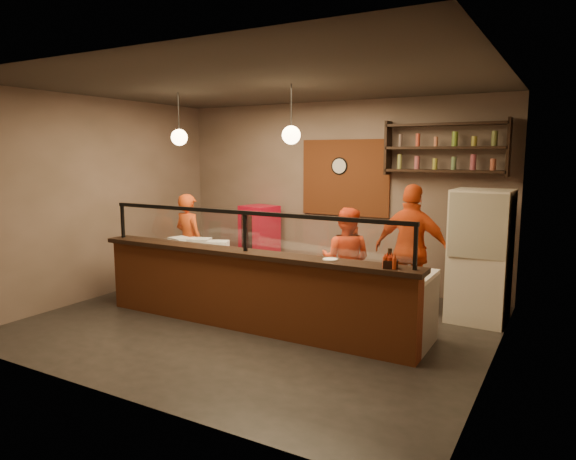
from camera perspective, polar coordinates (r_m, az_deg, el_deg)
The scene contains 29 objects.
floor at distance 7.20m, azimuth -3.28°, elevation -10.26°, with size 6.00×6.00×0.00m, color black.
ceiling at distance 6.87m, azimuth -3.52°, elevation 15.90°, with size 6.00×6.00×0.00m, color #332D27.
wall_back at distance 9.05m, azimuth 5.24°, elevation 3.94°, with size 6.00×6.00×0.00m, color #776157.
wall_left at distance 8.84m, azimuth -20.00°, elevation 3.36°, with size 5.00×5.00×0.00m, color #776157.
wall_right at distance 5.81m, azimuth 22.32°, elevation 0.82°, with size 5.00×5.00×0.00m, color #776157.
wall_front at distance 4.96m, azimuth -19.25°, elevation -0.23°, with size 6.00×6.00×0.00m, color #776157.
brick_patch at distance 8.92m, azimuth 6.36°, elevation 5.79°, with size 1.60×0.04×1.30m, color brown.
service_counter at distance 6.81m, azimuth -4.69°, elevation -6.97°, with size 4.60×0.25×1.00m, color brown.
counter_ledge at distance 6.69m, azimuth -4.75°, elevation -2.59°, with size 4.70×0.37×0.06m, color black.
worktop_cabinet at distance 7.23m, azimuth -2.45°, elevation -6.64°, with size 4.60×0.75×0.85m, color gray.
worktop at distance 7.13m, azimuth -2.47°, elevation -3.14°, with size 4.60×0.75×0.05m, color silver.
sneeze_guard at distance 6.63m, azimuth -4.78°, elevation 0.30°, with size 4.50×0.05×0.52m.
wall_shelving at distance 8.24m, azimuth 17.05°, elevation 8.73°, with size 1.84×0.28×0.85m.
wall_clock at distance 8.94m, azimuth 5.76°, elevation 7.09°, with size 0.30×0.30×0.04m, color black.
pendant_left at distance 7.89m, azimuth -11.99°, elevation 10.05°, with size 0.24×0.24×0.77m.
pendant_right at distance 6.79m, azimuth 0.35°, elevation 10.52°, with size 0.24×0.24×0.77m.
cook_left at distance 8.97m, azimuth -10.95°, elevation -1.25°, with size 0.60×0.39×1.64m, color #E04A15.
cook_mid at distance 7.53m, azimuth 6.46°, elevation -3.36°, with size 0.75×0.59×1.55m, color red.
cook_right at distance 7.59m, azimuth 13.60°, elevation -2.13°, with size 1.11×0.46×1.89m, color #CD4213.
fridge at distance 7.53m, azimuth 20.57°, elevation -2.73°, with size 0.76×0.71×1.83m, color beige.
red_cooler at distance 9.50m, azimuth -3.19°, elevation -1.40°, with size 0.59×0.54×1.37m, color #B30B25.
pizza_dough at distance 6.78m, azimuth 4.00°, elevation -3.49°, with size 0.54×0.54×0.01m, color beige.
prep_tub_a at distance 7.79m, azimuth -9.80°, elevation -1.49°, with size 0.31×0.25×0.16m, color silver.
prep_tub_b at distance 7.57m, azimuth -7.78°, elevation -1.77°, with size 0.30×0.24×0.15m, color silver.
prep_tub_c at distance 7.92m, azimuth -11.87°, elevation -1.39°, with size 0.32×0.25×0.16m, color silver.
rolling_pin at distance 8.07m, azimuth -11.29°, elevation -1.54°, with size 0.06×0.06×0.36m, color yellow.
condiment_caddy at distance 5.78m, azimuth 11.32°, elevation -3.72°, with size 0.16×0.13×0.09m, color black.
pepper_mill at distance 5.83m, azimuth 11.23°, elevation -3.02°, with size 0.05×0.05×0.21m, color black.
small_plate at distance 6.13m, azimuth 4.72°, elevation -3.27°, with size 0.18×0.18×0.01m, color white.
Camera 1 is at (3.70, -5.73, 2.31)m, focal length 32.00 mm.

